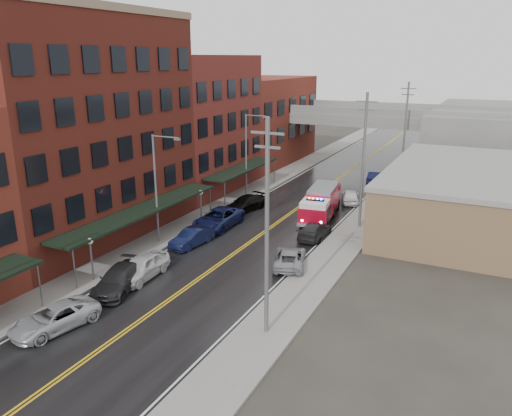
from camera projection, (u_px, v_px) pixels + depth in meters
The scene contains 31 objects.
road at pixel (264, 233), 43.79m from camera, with size 11.00×160.00×0.02m, color black.
sidewalk_left at pixel (193, 220), 46.82m from camera, with size 3.00×160.00×0.15m, color slate.
sidewalk_right at pixel (344, 245), 40.71m from camera, with size 3.00×160.00×0.15m, color slate.
curb_left at pixel (208, 223), 46.13m from camera, with size 0.30×160.00×0.15m, color gray.
curb_right at pixel (325, 242), 41.40m from camera, with size 0.30×160.00×0.15m, color gray.
brick_building_b at pixel (80, 131), 40.72m from camera, with size 9.00×20.00×18.00m, color #4E1814.
brick_building_c at pixel (197, 124), 56.21m from camera, with size 9.00×15.00×15.00m, color maroon.
brick_building_far at pixel (263, 121), 71.70m from camera, with size 9.00×20.00×12.00m, color maroon.
tan_building at pixel (471, 199), 44.96m from camera, with size 14.00×22.00×5.00m, color brown.
right_far_block at pixel (502, 138), 69.50m from camera, with size 18.00×30.00×8.00m, color slate.
awning_1 at pixel (142, 210), 40.04m from camera, with size 2.60×18.00×3.09m.
awning_2 at pixel (243, 168), 55.09m from camera, with size 2.60×13.00×3.09m.
globe_lamp_1 at pixel (91, 249), 33.75m from camera, with size 0.44×0.44×3.12m.
globe_lamp_2 at pixel (201, 199), 45.80m from camera, with size 0.44×0.44×3.12m.
street_lamp_1 at pixel (158, 182), 39.86m from camera, with size 2.64×0.22×9.00m.
street_lamp_2 at pixel (248, 150), 53.63m from camera, with size 2.64×0.22×9.00m.
utility_pole_0 at pixel (267, 227), 26.04m from camera, with size 1.80×0.24×12.00m.
utility_pole_1 at pixel (363, 159), 43.24m from camera, with size 1.80×0.24×12.00m.
utility_pole_2 at pixel (405, 130), 60.45m from camera, with size 1.80×0.24×12.00m.
overpass at pixel (361, 123), 69.58m from camera, with size 40.00×10.00×7.50m.
fire_truck at pixel (321, 203), 47.21m from camera, with size 3.98×8.17×2.89m.
parked_car_left_2 at pixel (55, 318), 28.13m from camera, with size 2.32×5.02×1.40m, color #AFB3B7.
parked_car_left_3 at pixel (119, 279), 32.88m from camera, with size 2.13×5.24×1.52m, color black.
parked_car_left_4 at pixel (142, 267), 34.63m from camera, with size 1.96×4.87×1.66m, color silver.
parked_car_left_5 at pixel (192, 238), 40.57m from camera, with size 1.50×4.29×1.42m, color #0E1434.
parked_car_left_6 at pixel (218, 219), 44.92m from camera, with size 2.78×6.04×1.68m, color #111842.
parked_car_left_7 at pixel (245, 204), 49.88m from camera, with size 2.06×5.07×1.47m, color black.
parked_car_right_0 at pixel (290, 258), 36.64m from camera, with size 2.20×4.77×1.32m, color gray.
parked_car_right_1 at pixel (314, 230), 42.36m from camera, with size 1.89×4.65×1.35m, color #242427.
parked_car_right_2 at pixel (350, 196), 52.54m from camera, with size 1.71×4.24×1.44m, color white.
parked_car_right_3 at pixel (376, 177), 60.71m from camera, with size 1.58×4.54×1.49m, color black.
Camera 1 is at (17.47, -7.39, 14.81)m, focal length 35.00 mm.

